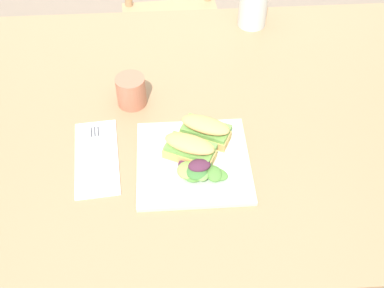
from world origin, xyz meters
TOP-DOWN VIEW (x-y plane):
  - ground_plane at (0.00, 0.00)m, footprint 8.16×8.16m
  - dining_table at (0.00, -0.08)m, footprint 1.39×0.94m
  - chair_wooden_far at (0.00, 0.79)m, footprint 0.43×0.43m
  - plate_lunch at (0.02, -0.23)m, footprint 0.25×0.25m
  - sandwich_half_front at (0.02, -0.22)m, footprint 0.12×0.10m
  - sandwich_half_back at (0.05, -0.17)m, footprint 0.12×0.10m
  - salad_mixed_greens at (0.03, -0.27)m, footprint 0.12×0.12m
  - napkin_folded at (-0.19, -0.20)m, footprint 0.12×0.23m
  - fork_on_napkin at (-0.19, -0.18)m, footprint 0.04×0.19m
  - mason_jar_iced_tea at (0.23, 0.31)m, footprint 0.09×0.09m
  - cup_extra_side at (-0.12, -0.02)m, footprint 0.07×0.07m

SIDE VIEW (x-z plane):
  - ground_plane at x=0.00m, z-range 0.00..0.00m
  - chair_wooden_far at x=0.00m, z-range 0.01..0.88m
  - dining_table at x=0.00m, z-range 0.26..1.00m
  - napkin_folded at x=-0.19m, z-range 0.74..0.74m
  - plate_lunch at x=0.02m, z-range 0.74..0.75m
  - fork_on_napkin at x=-0.19m, z-range 0.74..0.75m
  - salad_mixed_greens at x=0.03m, z-range 0.75..0.78m
  - sandwich_half_front at x=0.02m, z-range 0.75..0.81m
  - sandwich_half_back at x=0.05m, z-range 0.75..0.81m
  - cup_extra_side at x=-0.12m, z-range 0.74..0.82m
  - mason_jar_iced_tea at x=0.23m, z-range 0.73..0.87m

